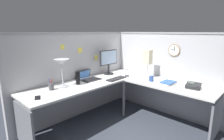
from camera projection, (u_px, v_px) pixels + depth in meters
ground_plane at (124, 121)px, 3.19m from camera, size 6.80×6.80×0.00m
cubicle_wall_back at (77, 75)px, 3.34m from camera, size 2.57×0.12×1.58m
cubicle_wall_right at (164, 73)px, 3.46m from camera, size 0.12×2.37×1.58m
desk at (122, 91)px, 2.92m from camera, size 2.35×2.15×0.73m
monitor at (109, 60)px, 3.57m from camera, size 0.46×0.20×0.50m
laptop at (87, 78)px, 3.26m from camera, size 0.34×0.38×0.22m
keyboard at (116, 79)px, 3.25m from camera, size 0.44×0.16×0.02m
computer_mouse at (127, 76)px, 3.45m from camera, size 0.06×0.10×0.03m
desk_lamp_dome at (62, 64)px, 2.74m from camera, size 0.24×0.24×0.44m
pen_cup at (51, 87)px, 2.65m from camera, size 0.08×0.08×0.18m
cell_phone at (38, 98)px, 2.33m from camera, size 0.12×0.16×0.01m
thermos_flask at (78, 78)px, 2.92m from camera, size 0.07×0.07×0.22m
office_phone at (194, 86)px, 2.72m from camera, size 0.21×0.22×0.11m
book_stack at (168, 83)px, 2.95m from camera, size 0.31×0.25×0.04m
desk_lamp_paper at (148, 58)px, 3.25m from camera, size 0.13×0.13×0.53m
coffee_mug at (151, 79)px, 3.11m from camera, size 0.08×0.08×0.10m
wall_clock at (174, 50)px, 3.18m from camera, size 0.04×0.22×0.22m
pinned_note_leftmost at (80, 50)px, 3.24m from camera, size 0.10×0.00×0.09m
pinned_note_middle at (62, 47)px, 2.97m from camera, size 0.07×0.00×0.08m
pinned_note_rightmost at (96, 58)px, 3.55m from camera, size 0.07×0.00×0.09m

